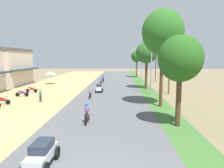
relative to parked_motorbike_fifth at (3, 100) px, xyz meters
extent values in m
cube|color=beige|center=(-8.36, 15.72, 2.65)|extent=(6.26, 9.13, 6.40)
cube|color=#2D3847|center=(-4.63, 15.72, 2.52)|extent=(1.20, 9.13, 0.25)
cube|color=#59514C|center=(-8.36, 15.72, 6.10)|extent=(6.46, 9.33, 0.50)
cylinder|color=black|center=(0.59, 0.00, -0.21)|extent=(0.56, 0.06, 0.56)
cube|color=#333338|center=(-0.03, 0.00, -0.03)|extent=(1.12, 0.12, 0.12)
ellipsoid|color=red|center=(0.05, 0.00, 0.11)|extent=(0.64, 0.28, 0.32)
cube|color=black|center=(-0.31, 0.00, 0.23)|extent=(0.44, 0.20, 0.10)
cylinder|color=#A5A8AD|center=(0.53, 0.00, 0.06)|extent=(0.26, 0.05, 0.68)
cylinder|color=black|center=(0.47, 0.00, 0.43)|extent=(0.04, 0.54, 0.04)
cylinder|color=black|center=(0.54, 4.62, -0.21)|extent=(0.56, 0.06, 0.56)
cylinder|color=black|center=(-0.70, 4.62, -0.21)|extent=(0.56, 0.06, 0.56)
cube|color=#333338|center=(-0.08, 4.62, -0.03)|extent=(1.12, 0.12, 0.12)
ellipsoid|color=#8C1E8C|center=(0.00, 4.62, 0.11)|extent=(0.64, 0.28, 0.32)
cube|color=black|center=(-0.36, 4.62, 0.23)|extent=(0.44, 0.20, 0.10)
cylinder|color=#A5A8AD|center=(0.48, 4.62, 0.06)|extent=(0.26, 0.05, 0.68)
cylinder|color=black|center=(0.42, 4.62, 0.43)|extent=(0.04, 0.54, 0.04)
cylinder|color=black|center=(0.45, 7.75, -0.21)|extent=(0.56, 0.06, 0.56)
cylinder|color=black|center=(-0.79, 7.75, -0.21)|extent=(0.56, 0.06, 0.56)
cube|color=#333338|center=(-0.17, 7.75, -0.03)|extent=(1.12, 0.12, 0.12)
ellipsoid|color=red|center=(-0.09, 7.75, 0.11)|extent=(0.64, 0.28, 0.32)
cube|color=black|center=(-0.45, 7.75, 0.23)|extent=(0.44, 0.20, 0.10)
cylinder|color=#A5A8AD|center=(0.39, 7.75, 0.06)|extent=(0.26, 0.05, 0.68)
cylinder|color=black|center=(0.33, 7.75, 0.43)|extent=(0.04, 0.54, 0.04)
cylinder|color=#99999E|center=(-0.48, 17.24, 0.56)|extent=(0.05, 0.05, 2.10)
cone|color=white|center=(-0.48, 17.24, 1.76)|extent=(2.20, 2.20, 0.55)
cylinder|color=#33333D|center=(3.69, 1.66, -0.08)|extent=(0.14, 0.14, 0.82)
cylinder|color=#33333D|center=(3.60, 1.50, -0.08)|extent=(0.14, 0.14, 0.82)
ellipsoid|color=#338C3F|center=(3.64, 1.58, 0.61)|extent=(0.38, 0.43, 0.56)
sphere|color=#9E7556|center=(3.64, 1.58, 1.02)|extent=(0.22, 0.22, 0.22)
cylinder|color=#4C351E|center=(17.39, -6.44, 1.59)|extent=(0.39, 0.39, 4.16)
ellipsoid|color=#24551A|center=(17.39, -6.44, 4.61)|extent=(3.27, 3.27, 3.44)
cylinder|color=#4C351E|center=(17.35, -0.20, 2.75)|extent=(0.34, 0.34, 6.49)
ellipsoid|color=#27621F|center=(17.35, -0.20, 7.27)|extent=(4.24, 4.24, 4.65)
cylinder|color=#4C351E|center=(17.39, 12.15, 2.03)|extent=(0.41, 0.41, 5.04)
ellipsoid|color=#285721|center=(17.39, 12.15, 5.51)|extent=(3.56, 3.56, 3.51)
cylinder|color=#4C351E|center=(17.45, 31.90, 1.86)|extent=(0.33, 0.33, 4.71)
ellipsoid|color=#215917|center=(17.45, 31.90, 5.09)|extent=(3.01, 3.01, 3.15)
cylinder|color=gray|center=(17.44, 7.31, 3.68)|extent=(0.16, 0.16, 8.34)
cylinder|color=gray|center=(16.74, 7.31, 7.70)|extent=(1.40, 0.08, 0.08)
ellipsoid|color=silver|center=(16.04, 7.31, 7.63)|extent=(0.36, 0.20, 0.14)
cylinder|color=gray|center=(18.14, 7.31, 7.70)|extent=(1.40, 0.08, 0.08)
ellipsoid|color=silver|center=(18.84, 7.31, 7.63)|extent=(0.36, 0.20, 0.14)
cylinder|color=gray|center=(17.44, 19.51, 3.07)|extent=(0.16, 0.16, 7.13)
cylinder|color=gray|center=(16.74, 19.51, 6.48)|extent=(1.40, 0.08, 0.08)
ellipsoid|color=silver|center=(16.04, 19.51, 6.41)|extent=(0.36, 0.20, 0.14)
cylinder|color=gray|center=(18.14, 19.51, 6.48)|extent=(1.40, 0.08, 0.08)
ellipsoid|color=silver|center=(18.84, 19.51, 6.41)|extent=(0.36, 0.20, 0.14)
cylinder|color=gray|center=(17.44, 35.52, 3.19)|extent=(0.16, 0.16, 7.36)
cylinder|color=gray|center=(16.74, 35.52, 6.72)|extent=(1.40, 0.08, 0.08)
ellipsoid|color=silver|center=(16.04, 35.52, 6.65)|extent=(0.36, 0.20, 0.14)
cylinder|color=gray|center=(18.14, 35.52, 6.72)|extent=(1.40, 0.08, 0.08)
ellipsoid|color=silver|center=(18.84, 35.52, 6.65)|extent=(0.36, 0.20, 0.14)
cylinder|color=brown|center=(20.07, 7.64, 3.80)|extent=(0.20, 0.20, 8.71)
cube|color=#473323|center=(20.07, 7.64, 7.66)|extent=(1.80, 0.10, 0.10)
cylinder|color=brown|center=(20.85, 23.07, 4.16)|extent=(0.20, 0.20, 9.42)
cube|color=#473323|center=(20.85, 23.07, 8.37)|extent=(1.80, 0.10, 0.10)
cube|color=#B7BCC1|center=(9.32, -12.58, 0.10)|extent=(0.88, 2.25, 0.44)
cube|color=#232B38|center=(9.32, -12.48, 0.52)|extent=(0.81, 1.30, 0.40)
cylinder|color=black|center=(8.83, -11.77, -0.15)|extent=(0.11, 0.64, 0.64)
cylinder|color=black|center=(9.82, -11.77, -0.15)|extent=(0.11, 0.64, 0.64)
cube|color=silver|center=(9.91, 8.42, 0.11)|extent=(0.84, 1.95, 0.50)
cube|color=#232B38|center=(9.91, 8.37, 0.56)|extent=(0.77, 1.10, 0.40)
cylinder|color=black|center=(9.44, 9.12, -0.17)|extent=(0.10, 0.60, 0.60)
cylinder|color=black|center=(10.38, 9.12, -0.17)|extent=(0.10, 0.60, 0.60)
cylinder|color=black|center=(9.44, 7.72, -0.17)|extent=(0.10, 0.60, 0.60)
cylinder|color=black|center=(10.38, 7.72, -0.17)|extent=(0.10, 0.60, 0.60)
cylinder|color=black|center=(10.42, -5.39, -0.19)|extent=(0.06, 0.56, 0.56)
cylinder|color=black|center=(10.42, -6.63, -0.19)|extent=(0.06, 0.56, 0.56)
cube|color=#333338|center=(10.42, -6.01, -0.01)|extent=(0.12, 1.12, 0.12)
ellipsoid|color=orange|center=(10.42, -5.93, 0.13)|extent=(0.28, 0.64, 0.32)
cube|color=black|center=(10.42, -6.29, 0.25)|extent=(0.20, 0.44, 0.10)
cylinder|color=#A5A8AD|center=(10.42, -5.45, 0.08)|extent=(0.05, 0.26, 0.68)
cylinder|color=black|center=(10.42, -5.51, 0.45)|extent=(0.54, 0.04, 0.04)
ellipsoid|color=#724C8C|center=(10.42, -6.21, 0.65)|extent=(0.36, 0.28, 0.64)
sphere|color=blue|center=(10.42, -6.17, 1.05)|extent=(0.28, 0.28, 0.28)
cylinder|color=#2D2D38|center=(10.28, -6.11, 0.01)|extent=(0.12, 0.12, 0.48)
cylinder|color=#2D2D38|center=(10.56, -6.11, 0.01)|extent=(0.12, 0.12, 0.48)
cylinder|color=black|center=(9.23, 4.40, -0.19)|extent=(0.06, 0.56, 0.56)
cylinder|color=black|center=(9.23, 3.16, -0.19)|extent=(0.06, 0.56, 0.56)
cube|color=#333338|center=(9.23, 3.78, -0.01)|extent=(0.12, 1.12, 0.12)
ellipsoid|color=red|center=(9.23, 3.86, 0.13)|extent=(0.28, 0.64, 0.32)
cube|color=black|center=(9.23, 3.50, 0.25)|extent=(0.20, 0.44, 0.10)
cylinder|color=#A5A8AD|center=(9.23, 4.34, 0.08)|extent=(0.05, 0.26, 0.68)
cylinder|color=black|center=(9.23, 4.28, 0.45)|extent=(0.54, 0.04, 0.04)
cylinder|color=black|center=(9.50, 16.33, -0.19)|extent=(0.06, 0.56, 0.56)
cylinder|color=black|center=(9.50, 15.09, -0.19)|extent=(0.06, 0.56, 0.56)
cube|color=#333338|center=(9.50, 15.71, -0.01)|extent=(0.12, 1.12, 0.12)
ellipsoid|color=silver|center=(9.50, 15.79, 0.13)|extent=(0.28, 0.64, 0.32)
cube|color=black|center=(9.50, 15.43, 0.25)|extent=(0.20, 0.44, 0.10)
cylinder|color=#A5A8AD|center=(9.50, 16.27, 0.08)|extent=(0.05, 0.26, 0.68)
cylinder|color=black|center=(9.50, 16.21, 0.45)|extent=(0.54, 0.04, 0.04)
ellipsoid|color=#724C8C|center=(9.50, 15.51, 0.65)|extent=(0.36, 0.28, 0.64)
sphere|color=blue|center=(9.50, 15.55, 1.05)|extent=(0.28, 0.28, 0.28)
cylinder|color=#2D2D38|center=(9.36, 15.61, 0.01)|extent=(0.12, 0.12, 0.48)
cylinder|color=#2D2D38|center=(9.64, 15.61, 0.01)|extent=(0.12, 0.12, 0.48)
cylinder|color=black|center=(9.51, 21.55, -0.19)|extent=(0.06, 0.56, 0.56)
cylinder|color=black|center=(9.51, 20.31, -0.19)|extent=(0.06, 0.56, 0.56)
cube|color=#333338|center=(9.51, 20.93, -0.01)|extent=(0.12, 1.12, 0.12)
ellipsoid|color=red|center=(9.51, 21.01, 0.13)|extent=(0.28, 0.64, 0.32)
cube|color=black|center=(9.51, 20.65, 0.25)|extent=(0.20, 0.44, 0.10)
cylinder|color=#A5A8AD|center=(9.51, 21.49, 0.08)|extent=(0.05, 0.26, 0.68)
cylinder|color=black|center=(9.51, 21.43, 0.45)|extent=(0.54, 0.04, 0.04)
ellipsoid|color=#724C8C|center=(9.51, 20.73, 0.65)|extent=(0.36, 0.28, 0.64)
sphere|color=blue|center=(9.51, 20.77, 1.05)|extent=(0.28, 0.28, 0.28)
cylinder|color=#2D2D38|center=(9.37, 20.83, 0.01)|extent=(0.12, 0.12, 0.48)
cylinder|color=#2D2D38|center=(9.65, 20.83, 0.01)|extent=(0.12, 0.12, 0.48)
camera|label=1|loc=(12.98, -21.41, 4.65)|focal=32.30mm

